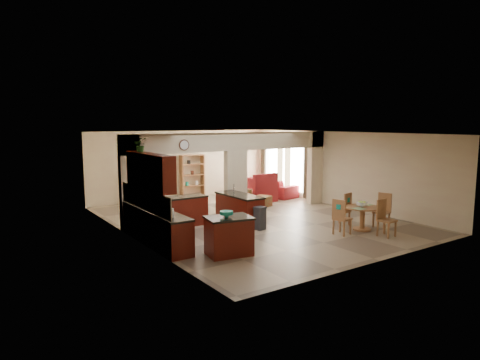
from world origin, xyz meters
TOP-DOWN VIEW (x-y plane):
  - floor at (0.00, 0.00)m, footprint 10.00×10.00m
  - ceiling at (0.00, 0.00)m, footprint 10.00×10.00m
  - wall_back at (0.00, 5.00)m, footprint 8.00×0.00m
  - wall_front at (0.00, -5.00)m, footprint 8.00×0.00m
  - wall_left at (-4.00, 0.00)m, footprint 0.00×10.00m
  - wall_right at (4.00, 0.00)m, footprint 0.00×10.00m
  - partition_left_pier at (-3.70, 1.00)m, footprint 0.60×0.25m
  - partition_center_pier at (0.00, 1.00)m, footprint 0.80×0.25m
  - partition_right_pier at (3.70, 1.00)m, footprint 0.60×0.25m
  - partition_header at (0.00, 1.00)m, footprint 8.00×0.25m
  - kitchen_counter at (-3.26, -0.25)m, footprint 2.52×3.29m
  - upper_cabinets at (-3.82, -0.80)m, footprint 0.35×2.40m
  - peninsula at (-0.60, -0.11)m, footprint 0.70×1.85m
  - wall_clock at (-2.00, 0.85)m, footprint 0.34×0.03m
  - rug at (1.20, 2.10)m, footprint 1.60×1.30m
  - fireplace at (-1.60, 4.83)m, footprint 1.60×0.35m
  - shelving_unit at (0.35, 4.82)m, footprint 1.00×0.32m
  - window_a at (3.97, 2.30)m, footprint 0.02×0.90m
  - window_b at (3.97, 4.00)m, footprint 0.02×0.90m
  - glazed_door at (3.97, 3.15)m, footprint 0.02×0.70m
  - drape_a_left at (3.93, 1.70)m, footprint 0.10×0.28m
  - drape_a_right at (3.93, 2.90)m, footprint 0.10×0.28m
  - drape_b_left at (3.93, 3.40)m, footprint 0.10×0.28m
  - drape_b_right at (3.93, 4.60)m, footprint 0.10×0.28m
  - ceiling_fan at (1.50, 3.00)m, footprint 1.00×1.00m
  - kitchen_island at (-2.63, -2.66)m, footprint 1.19×0.95m
  - teal_bowl at (-2.69, -2.66)m, footprint 0.31×0.31m
  - trash_can at (-0.57, -1.14)m, footprint 0.35×0.31m
  - dining_table at (1.88, -2.88)m, footprint 1.03×1.03m
  - fruit_bowl at (1.80, -2.92)m, footprint 0.32×0.32m
  - sofa at (3.30, 3.37)m, footprint 2.70×1.44m
  - chaise at (2.14, 2.50)m, footprint 1.19×0.99m
  - armchair at (0.94, 2.19)m, footprint 0.85×0.87m
  - ottoman at (1.64, 1.63)m, footprint 0.67×0.67m
  - plant at (-3.82, -0.24)m, footprint 0.42×0.39m
  - chair_north at (1.84, -2.22)m, footprint 0.51×0.51m
  - chair_east at (2.74, -2.94)m, footprint 0.50×0.50m
  - chair_south at (1.88, -3.64)m, footprint 0.45×0.45m
  - chair_west at (0.93, -2.91)m, footprint 0.49×0.49m

SIDE VIEW (x-z plane):
  - floor at x=0.00m, z-range 0.00..0.00m
  - rug at x=1.20m, z-range 0.00..0.01m
  - ottoman at x=1.64m, z-range 0.00..0.39m
  - chaise at x=2.14m, z-range 0.00..0.46m
  - trash_can at x=-0.57m, z-range 0.00..0.63m
  - armchair at x=0.94m, z-range 0.00..0.66m
  - sofa at x=3.30m, z-range 0.00..0.75m
  - peninsula at x=-0.60m, z-range 0.00..0.91m
  - kitchen_counter at x=-3.26m, z-range -0.27..1.20m
  - kitchen_island at x=-2.63m, z-range 0.00..0.93m
  - dining_table at x=1.88m, z-range 0.12..0.83m
  - chair_north at x=1.84m, z-range 0.04..1.07m
  - chair_east at x=2.74m, z-range 0.04..1.07m
  - chair_south at x=1.88m, z-range 0.04..1.07m
  - chair_west at x=0.93m, z-range 0.04..1.07m
  - fireplace at x=-1.60m, z-range 0.01..1.21m
  - fruit_bowl at x=1.80m, z-range 0.70..0.87m
  - shelving_unit at x=0.35m, z-range 0.00..1.80m
  - teal_bowl at x=-2.69m, z-range 0.93..1.07m
  - glazed_door at x=3.97m, z-range 0.00..2.10m
  - partition_center_pier at x=0.00m, z-range 0.00..2.20m
  - drape_a_left at x=3.93m, z-range 0.05..2.35m
  - drape_a_right at x=3.93m, z-range 0.05..2.35m
  - drape_b_left at x=3.93m, z-range 0.05..2.35m
  - drape_b_right at x=3.93m, z-range 0.05..2.35m
  - window_a at x=3.97m, z-range 0.25..2.15m
  - window_b at x=3.97m, z-range 0.25..2.15m
  - partition_left_pier at x=-3.70m, z-range 0.00..2.80m
  - partition_right_pier at x=3.70m, z-range 0.00..2.80m
  - wall_back at x=0.00m, z-range -2.60..5.40m
  - wall_front at x=0.00m, z-range -2.60..5.40m
  - wall_left at x=-4.00m, z-range -3.60..6.40m
  - wall_right at x=4.00m, z-range -3.60..6.40m
  - upper_cabinets at x=-3.82m, z-range 1.47..2.37m
  - wall_clock at x=-2.00m, z-range 2.28..2.62m
  - partition_header at x=0.00m, z-range 2.20..2.80m
  - plant at x=-3.82m, z-range 2.37..2.75m
  - ceiling_fan at x=1.50m, z-range 2.51..2.61m
  - ceiling at x=0.00m, z-range 2.80..2.80m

